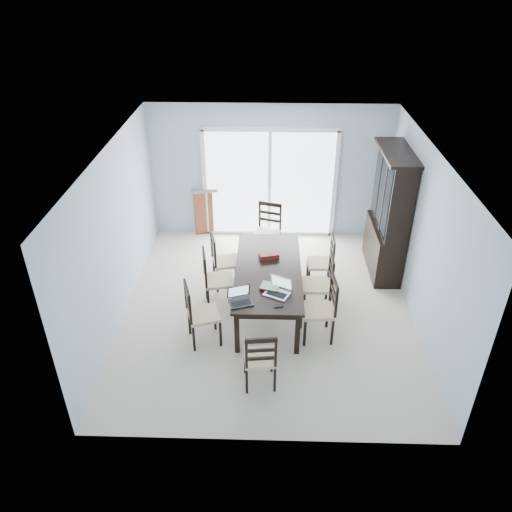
{
  "coord_description": "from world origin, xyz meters",
  "views": [
    {
      "loc": [
        0.0,
        -6.34,
        4.88
      ],
      "look_at": [
        -0.19,
        0.0,
        0.99
      ],
      "focal_mm": 35.0,
      "sensor_mm": 36.0,
      "label": 1
    }
  ],
  "objects_px": {
    "chair_right_near": "(325,302)",
    "game_box": "(269,256)",
    "chair_right_far": "(326,257)",
    "dining_table": "(268,274)",
    "chair_left_near": "(196,308)",
    "laptop_silver": "(277,291)",
    "chair_end_far": "(268,225)",
    "chair_end_near": "(260,355)",
    "chair_left_mid": "(212,273)",
    "hot_tub": "(234,193)",
    "chair_left_far": "(220,255)",
    "china_hutch": "(389,215)",
    "cell_phone": "(279,306)",
    "chair_right_mid": "(323,278)",
    "laptop_dark": "(241,300)"
  },
  "relations": [
    {
      "from": "chair_right_near",
      "to": "laptop_dark",
      "type": "xyz_separation_m",
      "value": [
        -1.18,
        -0.24,
        0.19
      ]
    },
    {
      "from": "china_hutch",
      "to": "laptop_silver",
      "type": "bearing_deg",
      "value": -135.06
    },
    {
      "from": "chair_left_mid",
      "to": "laptop_silver",
      "type": "height_order",
      "value": "chair_left_mid"
    },
    {
      "from": "chair_left_near",
      "to": "chair_right_near",
      "type": "xyz_separation_m",
      "value": [
        1.82,
        0.17,
        0.02
      ]
    },
    {
      "from": "laptop_silver",
      "to": "cell_phone",
      "type": "height_order",
      "value": "laptop_silver"
    },
    {
      "from": "chair_end_far",
      "to": "cell_phone",
      "type": "height_order",
      "value": "chair_end_far"
    },
    {
      "from": "laptop_silver",
      "to": "game_box",
      "type": "xyz_separation_m",
      "value": [
        -0.12,
        0.98,
        -0.02
      ]
    },
    {
      "from": "china_hutch",
      "to": "game_box",
      "type": "height_order",
      "value": "china_hutch"
    },
    {
      "from": "chair_end_far",
      "to": "cell_phone",
      "type": "bearing_deg",
      "value": 110.5
    },
    {
      "from": "chair_right_mid",
      "to": "chair_left_far",
      "type": "bearing_deg",
      "value": 68.09
    },
    {
      "from": "chair_end_far",
      "to": "chair_end_near",
      "type": "bearing_deg",
      "value": 105.76
    },
    {
      "from": "chair_right_near",
      "to": "cell_phone",
      "type": "relative_size",
      "value": 9.56
    },
    {
      "from": "chair_right_far",
      "to": "game_box",
      "type": "distance_m",
      "value": 1.03
    },
    {
      "from": "dining_table",
      "to": "chair_end_near",
      "type": "distance_m",
      "value": 1.67
    },
    {
      "from": "chair_end_far",
      "to": "laptop_dark",
      "type": "distance_m",
      "value": 2.58
    },
    {
      "from": "chair_left_near",
      "to": "chair_right_far",
      "type": "xyz_separation_m",
      "value": [
        1.95,
        1.49,
        -0.04
      ]
    },
    {
      "from": "dining_table",
      "to": "hot_tub",
      "type": "xyz_separation_m",
      "value": [
        -0.76,
        3.37,
        -0.19
      ]
    },
    {
      "from": "china_hutch",
      "to": "cell_phone",
      "type": "bearing_deg",
      "value": -130.8
    },
    {
      "from": "chair_left_mid",
      "to": "hot_tub",
      "type": "relative_size",
      "value": 0.53
    },
    {
      "from": "chair_left_far",
      "to": "chair_right_near",
      "type": "height_order",
      "value": "chair_right_near"
    },
    {
      "from": "dining_table",
      "to": "china_hutch",
      "type": "xyz_separation_m",
      "value": [
        2.02,
        1.25,
        0.4
      ]
    },
    {
      "from": "chair_left_far",
      "to": "dining_table",
      "type": "bearing_deg",
      "value": 36.09
    },
    {
      "from": "chair_right_near",
      "to": "game_box",
      "type": "relative_size",
      "value": 3.86
    },
    {
      "from": "china_hutch",
      "to": "game_box",
      "type": "distance_m",
      "value": 2.23
    },
    {
      "from": "dining_table",
      "to": "china_hutch",
      "type": "height_order",
      "value": "china_hutch"
    },
    {
      "from": "chair_left_far",
      "to": "chair_end_far",
      "type": "xyz_separation_m",
      "value": [
        0.78,
        1.04,
        0.03
      ]
    },
    {
      "from": "chair_end_near",
      "to": "cell_phone",
      "type": "bearing_deg",
      "value": 66.37
    },
    {
      "from": "hot_tub",
      "to": "laptop_dark",
      "type": "bearing_deg",
      "value": -84.61
    },
    {
      "from": "chair_left_far",
      "to": "cell_phone",
      "type": "bearing_deg",
      "value": 16.5
    },
    {
      "from": "chair_right_mid",
      "to": "hot_tub",
      "type": "relative_size",
      "value": 0.52
    },
    {
      "from": "chair_left_near",
      "to": "chair_right_near",
      "type": "relative_size",
      "value": 0.97
    },
    {
      "from": "chair_left_mid",
      "to": "game_box",
      "type": "height_order",
      "value": "chair_left_mid"
    },
    {
      "from": "chair_left_mid",
      "to": "dining_table",
      "type": "bearing_deg",
      "value": 73.74
    },
    {
      "from": "laptop_dark",
      "to": "laptop_silver",
      "type": "bearing_deg",
      "value": 5.66
    },
    {
      "from": "china_hutch",
      "to": "chair_end_far",
      "type": "distance_m",
      "value": 2.13
    },
    {
      "from": "chair_right_mid",
      "to": "chair_end_far",
      "type": "distance_m",
      "value": 1.88
    },
    {
      "from": "chair_left_near",
      "to": "chair_end_far",
      "type": "height_order",
      "value": "chair_end_far"
    },
    {
      "from": "chair_end_far",
      "to": "laptop_dark",
      "type": "bearing_deg",
      "value": 99.12
    },
    {
      "from": "chair_end_near",
      "to": "hot_tub",
      "type": "xyz_separation_m",
      "value": [
        -0.68,
        5.04,
        -0.08
      ]
    },
    {
      "from": "chair_left_far",
      "to": "laptop_silver",
      "type": "distance_m",
      "value": 1.61
    },
    {
      "from": "china_hutch",
      "to": "chair_right_far",
      "type": "bearing_deg",
      "value": -152.98
    },
    {
      "from": "dining_table",
      "to": "hot_tub",
      "type": "bearing_deg",
      "value": 102.75
    },
    {
      "from": "dining_table",
      "to": "chair_right_far",
      "type": "xyz_separation_m",
      "value": [
        0.95,
        0.7,
        -0.11
      ]
    },
    {
      "from": "china_hutch",
      "to": "laptop_dark",
      "type": "distance_m",
      "value": 3.2
    },
    {
      "from": "china_hutch",
      "to": "chair_left_mid",
      "type": "relative_size",
      "value": 1.91
    },
    {
      "from": "chair_left_near",
      "to": "laptop_silver",
      "type": "height_order",
      "value": "chair_left_near"
    },
    {
      "from": "chair_left_near",
      "to": "chair_end_far",
      "type": "xyz_separation_m",
      "value": [
        0.99,
        2.48,
        0.02
      ]
    },
    {
      "from": "chair_end_near",
      "to": "laptop_dark",
      "type": "relative_size",
      "value": 2.83
    },
    {
      "from": "china_hutch",
      "to": "hot_tub",
      "type": "xyz_separation_m",
      "value": [
        -2.79,
        2.12,
        -0.59
      ]
    },
    {
      "from": "china_hutch",
      "to": "chair_left_near",
      "type": "height_order",
      "value": "china_hutch"
    }
  ]
}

